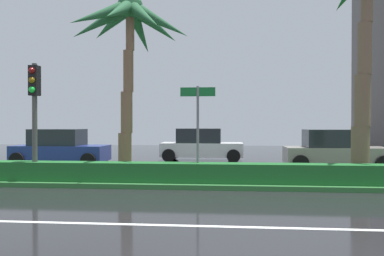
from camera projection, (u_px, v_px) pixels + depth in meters
ground_plane at (239, 179)px, 14.39m from camera, size 90.00×42.00×0.10m
near_lane_divider_stripe at (250, 227)px, 7.42m from camera, size 81.00×0.14×0.01m
median_strip at (240, 179)px, 13.39m from camera, size 85.50×4.00×0.15m
median_hedge at (242, 173)px, 11.99m from camera, size 76.50×0.70×0.60m
palm_tree_mid_left at (129, 30)px, 13.94m from camera, size 4.41×4.39×6.47m
palm_tree_centre_left at (366, 10)px, 12.95m from camera, size 3.61×3.56×7.46m
traffic_signal_median_left at (34, 100)px, 12.49m from camera, size 0.28×0.43×3.75m
street_name_sign at (198, 120)px, 12.25m from camera, size 1.10×0.08×3.00m
car_in_traffic_leading at (60, 148)px, 18.30m from camera, size 4.30×2.02×1.72m
car_in_traffic_second at (201, 145)px, 20.75m from camera, size 4.30×2.02×1.72m
car_in_traffic_third at (335, 150)px, 16.88m from camera, size 4.30×2.02×1.72m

